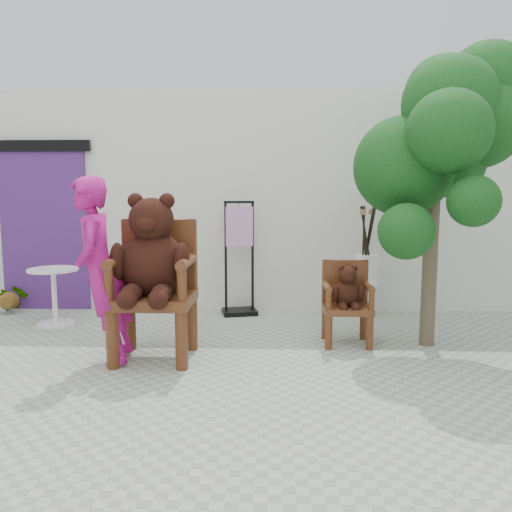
# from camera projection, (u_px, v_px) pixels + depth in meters

# --- Properties ---
(ground_plane) EXTENTS (60.00, 60.00, 0.00)m
(ground_plane) POSITION_uv_depth(u_px,v_px,m) (253.00, 379.00, 4.38)
(ground_plane) COLOR #9CA392
(ground_plane) RESTS_ON ground
(back_wall) EXTENTS (9.00, 1.00, 3.00)m
(back_wall) POSITION_uv_depth(u_px,v_px,m) (262.00, 201.00, 7.26)
(back_wall) COLOR silver
(back_wall) RESTS_ON ground
(doorway) EXTENTS (1.40, 0.11, 2.33)m
(doorway) POSITION_uv_depth(u_px,v_px,m) (44.00, 226.00, 6.89)
(doorway) COLOR #4E246C
(doorway) RESTS_ON ground
(chair_big) EXTENTS (0.77, 0.85, 1.62)m
(chair_big) POSITION_uv_depth(u_px,v_px,m) (153.00, 266.00, 4.82)
(chair_big) COLOR #49230F
(chair_big) RESTS_ON ground
(chair_small) EXTENTS (0.51, 0.47, 0.89)m
(chair_small) POSITION_uv_depth(u_px,v_px,m) (347.00, 295.00, 5.35)
(chair_small) COLOR #49230F
(chair_small) RESTS_ON ground
(person) EXTENTS (0.54, 0.71, 1.77)m
(person) POSITION_uv_depth(u_px,v_px,m) (102.00, 271.00, 4.70)
(person) COLOR #B21577
(person) RESTS_ON ground
(cafe_table) EXTENTS (0.60, 0.60, 0.70)m
(cafe_table) POSITION_uv_depth(u_px,v_px,m) (54.00, 290.00, 6.11)
(cafe_table) COLOR white
(cafe_table) RESTS_ON ground
(display_stand) EXTENTS (0.52, 0.44, 1.51)m
(display_stand) POSITION_uv_depth(u_px,v_px,m) (239.00, 271.00, 6.64)
(display_stand) COLOR black
(display_stand) RESTS_ON ground
(stool_bucket) EXTENTS (0.32, 0.32, 1.45)m
(stool_bucket) POSITION_uv_depth(u_px,v_px,m) (366.00, 268.00, 6.56)
(stool_bucket) COLOR white
(stool_bucket) RESTS_ON ground
(tree) EXTENTS (1.82, 1.72, 3.18)m
(tree) POSITION_uv_depth(u_px,v_px,m) (447.00, 130.00, 5.14)
(tree) COLOR #423827
(tree) RESTS_ON ground
(potted_plant) EXTENTS (0.44, 0.40, 0.41)m
(potted_plant) POSITION_uv_depth(u_px,v_px,m) (11.00, 297.00, 6.79)
(potted_plant) COLOR black
(potted_plant) RESTS_ON ground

